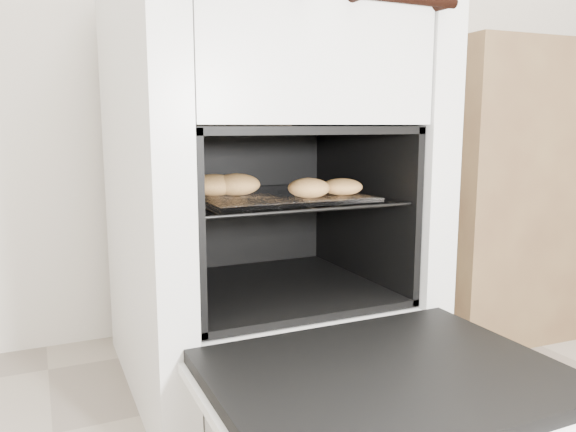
# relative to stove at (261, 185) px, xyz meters

# --- Properties ---
(stove) EXTENTS (0.66, 0.74, 1.02)m
(stove) POSITION_rel_stove_xyz_m (0.00, 0.00, 0.00)
(stove) COLOR silver
(stove) RESTS_ON ground
(oven_door) EXTENTS (0.60, 0.47, 0.04)m
(oven_door) POSITION_rel_stove_xyz_m (0.00, -0.56, -0.28)
(oven_door) COLOR black
(oven_door) RESTS_ON stove
(oven_rack) EXTENTS (0.48, 0.47, 0.01)m
(oven_rack) POSITION_rel_stove_xyz_m (0.00, -0.07, -0.02)
(oven_rack) COLOR black
(oven_rack) RESTS_ON stove
(foil_sheet) EXTENTS (0.38, 0.33, 0.01)m
(foil_sheet) POSITION_rel_stove_xyz_m (-0.00, -0.10, -0.02)
(foil_sheet) COLOR white
(foil_sheet) RESTS_ON oven_rack
(baked_rolls) EXTENTS (0.42, 0.28, 0.05)m
(baked_rolls) POSITION_rel_stove_xyz_m (-0.05, -0.11, 0.01)
(baked_rolls) COLOR #DCA858
(baked_rolls) RESTS_ON foil_sheet
(counter) EXTENTS (0.91, 0.63, 0.88)m
(counter) POSITION_rel_stove_xyz_m (1.01, 0.12, -0.06)
(counter) COLOR brown
(counter) RESTS_ON ground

